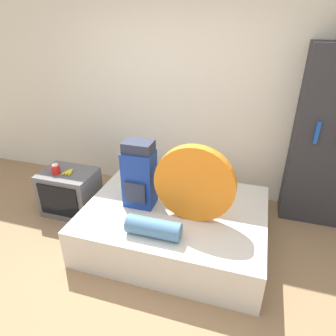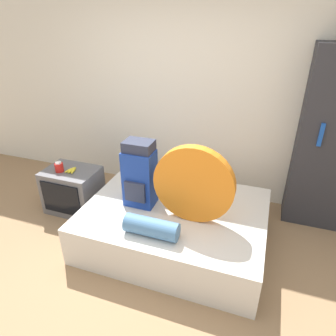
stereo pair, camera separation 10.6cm
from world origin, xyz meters
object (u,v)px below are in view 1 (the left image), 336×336
backpack (139,175)px  tent_bag (194,184)px  canister (56,169)px  bookshelf (335,141)px  television (70,192)px  sleeping_roll (153,228)px

backpack → tent_bag: size_ratio=0.91×
canister → bookshelf: size_ratio=0.06×
backpack → bookshelf: (1.89, 0.96, 0.22)m
television → bookshelf: 3.08m
bookshelf → television: bearing=-165.1°
backpack → canister: 1.12m
television → bookshelf: bookshelf is taller
backpack → tent_bag: (0.58, -0.08, 0.04)m
tent_bag → television: bearing=170.4°
bookshelf → sleeping_roll: bearing=-138.6°
sleeping_roll → canister: size_ratio=4.10×
sleeping_roll → bookshelf: (1.59, 1.40, 0.48)m
canister → sleeping_roll: bearing=-22.0°
backpack → bookshelf: size_ratio=0.35×
backpack → tent_bag: bearing=-7.9°
tent_bag → sleeping_roll: size_ratio=1.54×
backpack → bookshelf: bookshelf is taller
tent_bag → sleeping_roll: 0.55m
sleeping_roll → television: (-1.31, 0.63, -0.24)m
backpack → television: 1.14m
backpack → bookshelf: bearing=26.9°
canister → bookshelf: 3.13m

